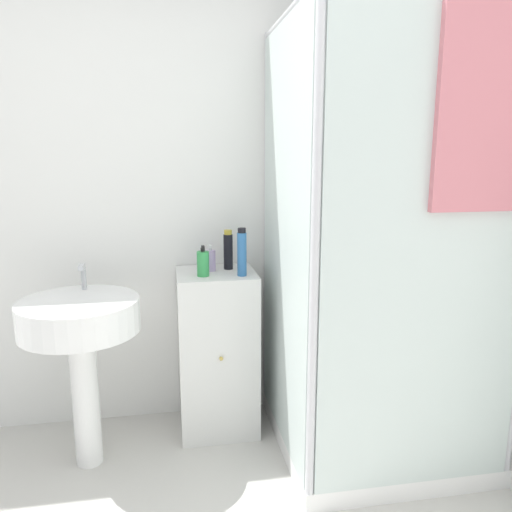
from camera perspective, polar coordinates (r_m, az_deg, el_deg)
wall_back at (r=2.74m, az=-14.36°, el=6.57°), size 6.40×0.06×2.50m
shower_enclosure at (r=2.50m, az=12.99°, el=-9.88°), size 0.95×0.98×2.08m
vanity_cabinet at (r=2.72m, az=-4.44°, el=-10.82°), size 0.41×0.40×0.87m
sink at (r=2.46m, az=-19.42°, el=-8.22°), size 0.55×0.55×0.95m
soap_dispenser at (r=2.50m, az=-6.08°, el=-0.84°), size 0.06×0.06×0.16m
shampoo_bottle_tall_black at (r=2.63m, az=-3.20°, el=0.67°), size 0.05×0.05×0.21m
shampoo_bottle_blue at (r=2.48m, az=-1.63°, el=0.39°), size 0.05×0.05×0.24m
lotion_bottle_white at (r=2.61m, az=-5.29°, el=-0.49°), size 0.06×0.06×0.14m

